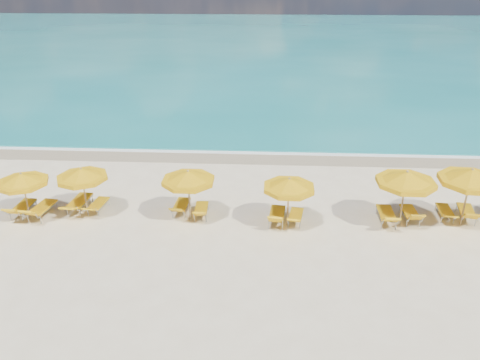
{
  "coord_description": "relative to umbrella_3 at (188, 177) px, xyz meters",
  "views": [
    {
      "loc": [
        1.02,
        -17.4,
        9.98
      ],
      "look_at": [
        0.0,
        1.5,
        1.2
      ],
      "focal_mm": 35.0,
      "sensor_mm": 36.0,
      "label": 1
    }
  ],
  "objects": [
    {
      "name": "lounger_4_left",
      "position": [
        3.71,
        -0.13,
        -1.72
      ],
      "size": [
        0.82,
        1.92,
        0.88
      ],
      "rotation": [
        0.0,
        0.0,
        -0.1
      ],
      "color": "#A5A8AD",
      "rests_on": "ground"
    },
    {
      "name": "lounger_1_left",
      "position": [
        -7.34,
        -0.03,
        -1.73
      ],
      "size": [
        0.66,
        1.82,
        0.83
      ],
      "rotation": [
        0.0,
        0.0,
        -0.03
      ],
      "color": "#A5A8AD",
      "rests_on": "ground"
    },
    {
      "name": "lounger_5_left",
      "position": [
        8.34,
        0.16,
        -1.72
      ],
      "size": [
        0.71,
        1.95,
        0.84
      ],
      "rotation": [
        0.0,
        0.0,
        -0.04
      ],
      "color": "#A5A8AD",
      "rests_on": "ground"
    },
    {
      "name": "ground_plane",
      "position": [
        2.07,
        -0.01,
        -1.95
      ],
      "size": [
        120.0,
        120.0,
        0.0
      ],
      "primitive_type": "plane",
      "color": "beige"
    },
    {
      "name": "umbrella_1",
      "position": [
        -6.91,
        -0.33,
        -0.11
      ],
      "size": [
        2.23,
        2.23,
        2.16
      ],
      "rotation": [
        0.0,
        0.0,
        -0.05
      ],
      "color": "tan",
      "rests_on": "ground"
    },
    {
      "name": "lounger_3_right",
      "position": [
        0.45,
        0.25,
        -1.75
      ],
      "size": [
        0.61,
        1.67,
        0.74
      ],
      "rotation": [
        0.0,
        0.0,
        0.04
      ],
      "color": "#A5A8AD",
      "rests_on": "ground"
    },
    {
      "name": "lounger_6_left",
      "position": [
        10.95,
        0.68,
        -1.75
      ],
      "size": [
        0.7,
        1.74,
        0.65
      ],
      "rotation": [
        0.0,
        0.0,
        -0.09
      ],
      "color": "#A5A8AD",
      "rests_on": "ground"
    },
    {
      "name": "whitecap_far",
      "position": [
        10.07,
        23.99,
        -1.95
      ],
      "size": [
        18.0,
        0.3,
        0.05
      ],
      "primitive_type": "cube",
      "color": "white",
      "rests_on": "ground"
    },
    {
      "name": "lounger_2_left",
      "position": [
        -5.04,
        0.57,
        -1.72
      ],
      "size": [
        0.8,
        2.08,
        0.74
      ],
      "rotation": [
        0.0,
        0.0,
        -0.08
      ],
      "color": "#A5A8AD",
      "rests_on": "ground"
    },
    {
      "name": "umbrella_4",
      "position": [
        4.15,
        -0.32,
        -0.08
      ],
      "size": [
        2.88,
        2.88,
        2.2
      ],
      "rotation": [
        0.0,
        0.0,
        -0.42
      ],
      "color": "tan",
      "rests_on": "ground"
    },
    {
      "name": "umbrella_2",
      "position": [
        -4.57,
        0.2,
        -0.07
      ],
      "size": [
        2.26,
        2.26,
        2.21
      ],
      "rotation": [
        0.0,
        0.0,
        0.04
      ],
      "color": "tan",
      "rests_on": "ground"
    },
    {
      "name": "lounger_4_right",
      "position": [
        4.51,
        -0.08,
        -1.75
      ],
      "size": [
        0.82,
        1.71,
        0.7
      ],
      "rotation": [
        0.0,
        0.0,
        -0.18
      ],
      "color": "#A5A8AD",
      "rests_on": "ground"
    },
    {
      "name": "umbrella_5",
      "position": [
        8.86,
        -0.0,
        0.16
      ],
      "size": [
        3.21,
        3.21,
        2.48
      ],
      "rotation": [
        0.0,
        0.0,
        -0.4
      ],
      "color": "tan",
      "rests_on": "ground"
    },
    {
      "name": "wet_sand_band",
      "position": [
        2.07,
        7.39,
        -1.95
      ],
      "size": [
        120.0,
        2.6,
        0.01
      ],
      "primitive_type": "cube",
      "color": "tan",
      "rests_on": "ground"
    },
    {
      "name": "lounger_1_right",
      "position": [
        -6.43,
        -0.13,
        -1.71
      ],
      "size": [
        0.89,
        2.01,
        0.88
      ],
      "rotation": [
        0.0,
        0.0,
        -0.13
      ],
      "color": "#A5A8AD",
      "rests_on": "ground"
    },
    {
      "name": "ocean",
      "position": [
        2.07,
        47.99,
        -1.95
      ],
      "size": [
        120.0,
        80.0,
        0.3
      ],
      "primitive_type": "cube",
      "color": "#147575",
      "rests_on": "ground"
    },
    {
      "name": "umbrella_3",
      "position": [
        0.0,
        0.0,
        0.0
      ],
      "size": [
        2.96,
        2.96,
        2.29
      ],
      "rotation": [
        0.0,
        0.0,
        -0.4
      ],
      "color": "tan",
      "rests_on": "ground"
    },
    {
      "name": "whitecap_near",
      "position": [
        -3.93,
        16.99,
        -1.95
      ],
      "size": [
        14.0,
        0.36,
        0.05
      ],
      "primitive_type": "cube",
      "color": "white",
      "rests_on": "ground"
    },
    {
      "name": "lounger_5_right",
      "position": [
        9.38,
        0.37,
        -1.74
      ],
      "size": [
        0.62,
        1.73,
        0.83
      ],
      "rotation": [
        0.0,
        0.0,
        0.01
      ],
      "color": "#A5A8AD",
      "rests_on": "ground"
    },
    {
      "name": "lounger_3_left",
      "position": [
        -0.47,
        0.53,
        -1.74
      ],
      "size": [
        0.69,
        1.79,
        0.76
      ],
      "rotation": [
        0.0,
        0.0,
        -0.07
      ],
      "color": "#A5A8AD",
      "rests_on": "ground"
    },
    {
      "name": "lounger_2_right",
      "position": [
        -4.17,
        0.48,
        -1.75
      ],
      "size": [
        0.73,
        1.73,
        0.65
      ],
      "rotation": [
        0.0,
        0.0,
        -0.12
      ],
      "color": "#A5A8AD",
      "rests_on": "ground"
    },
    {
      "name": "lounger_6_right",
      "position": [
        11.81,
        0.59,
        -1.73
      ],
      "size": [
        0.93,
        1.89,
        0.83
      ],
      "rotation": [
        0.0,
        0.0,
        -0.19
      ],
      "color": "#A5A8AD",
      "rests_on": "ground"
    },
    {
      "name": "umbrella_6",
      "position": [
        11.43,
        0.11,
        0.26
      ],
      "size": [
        3.23,
        3.23,
        2.6
      ],
      "rotation": [
        0.0,
        0.0,
        0.32
      ],
      "color": "tan",
      "rests_on": "ground"
    },
    {
      "name": "foam_line",
      "position": [
        2.07,
        8.19,
        -1.95
      ],
      "size": [
        120.0,
        1.2,
        0.03
      ],
      "primitive_type": "cube",
      "color": "white",
      "rests_on": "ground"
    }
  ]
}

